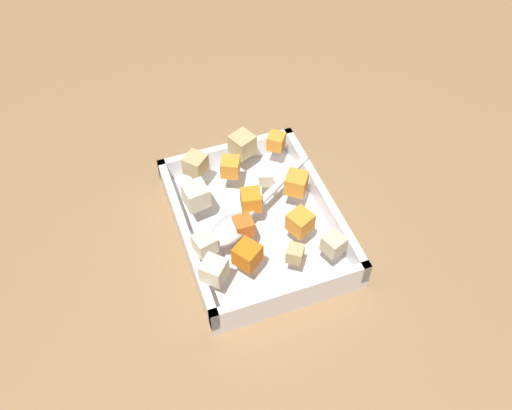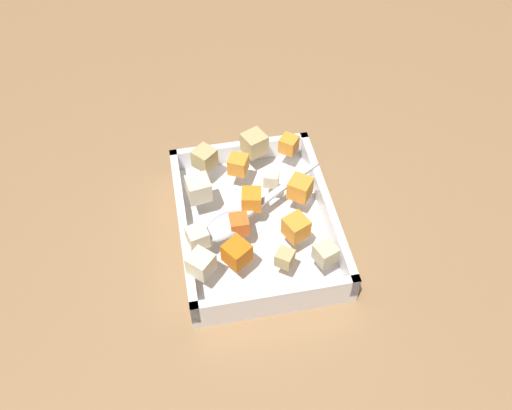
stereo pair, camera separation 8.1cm
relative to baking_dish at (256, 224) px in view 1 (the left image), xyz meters
name	(u,v)px [view 1 (the left image)]	position (x,y,z in m)	size (l,w,h in m)	color
ground_plane	(251,228)	(-0.01, -0.01, -0.02)	(4.00, 4.00, 0.00)	#936D47
baking_dish	(256,224)	(0.00, 0.00, 0.00)	(0.30, 0.23, 0.05)	silver
carrot_chunk_mid_left	(244,226)	(0.03, -0.03, 0.05)	(0.03, 0.03, 0.03)	orange
carrot_chunk_corner_sw	(300,222)	(0.06, 0.05, 0.05)	(0.03, 0.03, 0.03)	orange
carrot_chunk_corner_ne	(230,167)	(-0.08, -0.01, 0.05)	(0.03, 0.03, 0.03)	orange
carrot_chunk_near_left	(253,199)	(-0.01, 0.00, 0.05)	(0.03, 0.03, 0.03)	orange
carrot_chunk_heap_side	(296,183)	(-0.02, 0.07, 0.05)	(0.03, 0.03, 0.03)	orange
carrot_chunk_near_right	(247,255)	(0.08, -0.04, 0.05)	(0.03, 0.03, 0.03)	orange
carrot_chunk_back_center	(276,141)	(-0.11, 0.08, 0.05)	(0.03, 0.03, 0.03)	orange
potato_chunk_near_spoon	(214,270)	(0.09, -0.09, 0.05)	(0.03, 0.03, 0.03)	beige
potato_chunk_heap_top	(205,244)	(0.04, -0.09, 0.05)	(0.03, 0.03, 0.03)	beige
potato_chunk_rim_edge	(196,195)	(-0.04, -0.08, 0.05)	(0.03, 0.03, 0.03)	beige
potato_chunk_under_handle	(195,164)	(-0.11, -0.06, 0.05)	(0.03, 0.03, 0.03)	tan
potato_chunk_far_right	(295,253)	(0.10, 0.02, 0.05)	(0.02, 0.02, 0.02)	tan
potato_chunk_mid_right	(266,177)	(-0.05, 0.03, 0.05)	(0.02, 0.02, 0.02)	beige
potato_chunk_center	(334,244)	(0.10, 0.08, 0.05)	(0.03, 0.03, 0.03)	beige
potato_chunk_front_center	(242,144)	(-0.12, 0.02, 0.05)	(0.03, 0.03, 0.03)	tan
serving_spoon	(236,223)	(0.02, -0.04, 0.05)	(0.14, 0.20, 0.02)	silver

